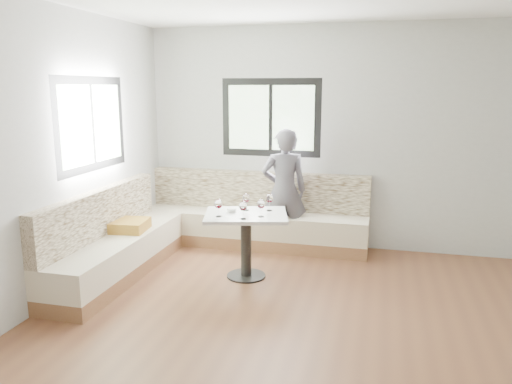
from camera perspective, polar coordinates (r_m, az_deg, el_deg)
room at (r=4.00m, az=5.60°, el=2.86°), size 5.01×5.01×2.81m
banquette at (r=6.09m, az=-6.53°, el=-4.43°), size 2.90×2.80×0.95m
table at (r=5.38m, az=-1.15°, el=-4.32°), size 1.01×0.87×0.71m
person at (r=6.21m, az=3.23°, el=0.16°), size 0.66×0.54×1.55m
olive_ramekin at (r=5.40m, az=-2.80°, el=-2.07°), size 0.10×0.10×0.04m
wine_glass_a at (r=5.18m, az=-4.31°, el=-1.42°), size 0.08×0.08×0.19m
wine_glass_b at (r=5.08m, az=-1.48°, el=-1.68°), size 0.08×0.08×0.19m
wine_glass_c at (r=5.17m, az=0.59°, el=-1.44°), size 0.08×0.08×0.19m
wine_glass_d at (r=5.44m, az=-1.15°, el=-0.76°), size 0.08×0.08×0.19m
wine_glass_e at (r=5.42m, az=1.55°, el=-0.80°), size 0.08×0.08×0.19m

